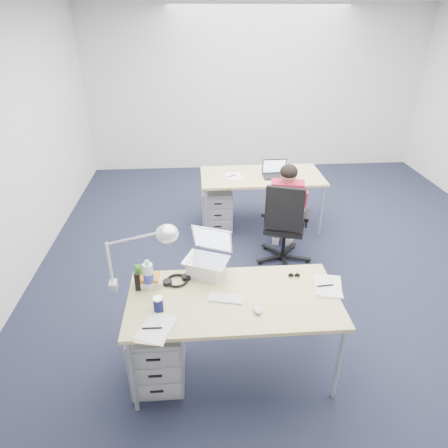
% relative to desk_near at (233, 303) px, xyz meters
% --- Properties ---
extents(floor, '(7.00, 7.00, 0.00)m').
position_rel_desk_near_xyz_m(floor, '(0.87, 1.41, -0.68)').
color(floor, black).
rests_on(floor, ground).
extents(room, '(6.02, 7.02, 2.80)m').
position_rel_desk_near_xyz_m(room, '(0.87, 1.41, 1.03)').
color(room, silver).
rests_on(room, ground).
extents(desk_near, '(1.60, 0.80, 0.73)m').
position_rel_desk_near_xyz_m(desk_near, '(0.00, 0.00, 0.00)').
color(desk_near, tan).
rests_on(desk_near, ground).
extents(desk_far, '(1.60, 0.80, 0.73)m').
position_rel_desk_near_xyz_m(desk_far, '(0.62, 2.53, 0.00)').
color(desk_far, tan).
rests_on(desk_far, ground).
extents(office_chair, '(0.82, 0.82, 1.02)m').
position_rel_desk_near_xyz_m(office_chair, '(0.74, 1.58, -0.39)').
color(office_chair, black).
rests_on(office_chair, ground).
extents(seated_person, '(0.44, 0.68, 1.19)m').
position_rel_desk_near_xyz_m(seated_person, '(0.78, 1.74, -0.08)').
color(seated_person, red).
rests_on(seated_person, ground).
extents(drawer_pedestal_near, '(0.40, 0.50, 0.55)m').
position_rel_desk_near_xyz_m(drawer_pedestal_near, '(-0.60, -0.04, -0.41)').
color(drawer_pedestal_near, '#95989A').
rests_on(drawer_pedestal_near, ground).
extents(drawer_pedestal_far, '(0.40, 0.50, 0.55)m').
position_rel_desk_near_xyz_m(drawer_pedestal_far, '(0.02, 2.53, -0.41)').
color(drawer_pedestal_far, '#95989A').
rests_on(drawer_pedestal_far, ground).
extents(silver_laptop, '(0.42, 0.39, 0.36)m').
position_rel_desk_near_xyz_m(silver_laptop, '(-0.19, 0.32, 0.23)').
color(silver_laptop, silver).
rests_on(silver_laptop, desk_near).
extents(wireless_keyboard, '(0.28, 0.16, 0.01)m').
position_rel_desk_near_xyz_m(wireless_keyboard, '(-0.06, -0.01, 0.05)').
color(wireless_keyboard, white).
rests_on(wireless_keyboard, desk_near).
extents(computer_mouse, '(0.07, 0.10, 0.03)m').
position_rel_desk_near_xyz_m(computer_mouse, '(0.16, -0.17, 0.06)').
color(computer_mouse, white).
rests_on(computer_mouse, desk_near).
extents(headphones, '(0.28, 0.25, 0.04)m').
position_rel_desk_near_xyz_m(headphones, '(-0.43, 0.23, 0.07)').
color(headphones, black).
rests_on(headphones, desk_near).
extents(can_koozie, '(0.08, 0.08, 0.12)m').
position_rel_desk_near_xyz_m(can_koozie, '(-0.55, -0.11, 0.11)').
color(can_koozie, '#13163E').
rests_on(can_koozie, desk_near).
extents(water_bottle, '(0.09, 0.09, 0.25)m').
position_rel_desk_near_xyz_m(water_bottle, '(-0.64, 0.17, 0.17)').
color(water_bottle, silver).
rests_on(water_bottle, desk_near).
extents(bear_figurine, '(0.10, 0.08, 0.17)m').
position_rel_desk_near_xyz_m(bear_figurine, '(-0.73, 0.25, 0.13)').
color(bear_figurine, '#23701D').
rests_on(bear_figurine, desk_near).
extents(book_stack, '(0.20, 0.16, 0.08)m').
position_rel_desk_near_xyz_m(book_stack, '(-0.65, 0.21, 0.09)').
color(book_stack, silver).
rests_on(book_stack, desk_near).
extents(cordless_phone, '(0.04, 0.03, 0.15)m').
position_rel_desk_near_xyz_m(cordless_phone, '(-0.73, 0.15, 0.12)').
color(cordless_phone, black).
rests_on(cordless_phone, desk_near).
extents(papers_left, '(0.29, 0.34, 0.01)m').
position_rel_desk_near_xyz_m(papers_left, '(-0.56, -0.30, 0.05)').
color(papers_left, '#EACC87').
rests_on(papers_left, desk_near).
extents(papers_right, '(0.26, 0.32, 0.01)m').
position_rel_desk_near_xyz_m(papers_right, '(0.75, 0.08, 0.05)').
color(papers_right, '#EACC87').
rests_on(papers_right, desk_near).
extents(sunglasses, '(0.10, 0.05, 0.02)m').
position_rel_desk_near_xyz_m(sunglasses, '(0.52, 0.23, 0.06)').
color(sunglasses, black).
rests_on(sunglasses, desk_near).
extents(desk_lamp, '(0.52, 0.25, 0.57)m').
position_rel_desk_near_xyz_m(desk_lamp, '(-0.75, 0.17, 0.33)').
color(desk_lamp, silver).
rests_on(desk_lamp, desk_near).
extents(dark_laptop, '(0.32, 0.31, 0.23)m').
position_rel_desk_near_xyz_m(dark_laptop, '(0.78, 2.44, 0.16)').
color(dark_laptop, black).
rests_on(dark_laptop, desk_far).
extents(far_cup, '(0.07, 0.07, 0.09)m').
position_rel_desk_near_xyz_m(far_cup, '(0.91, 2.54, 0.09)').
color(far_cup, white).
rests_on(far_cup, desk_far).
extents(far_papers, '(0.24, 0.31, 0.01)m').
position_rel_desk_near_xyz_m(far_papers, '(0.23, 2.49, 0.05)').
color(far_papers, white).
rests_on(far_papers, desk_far).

